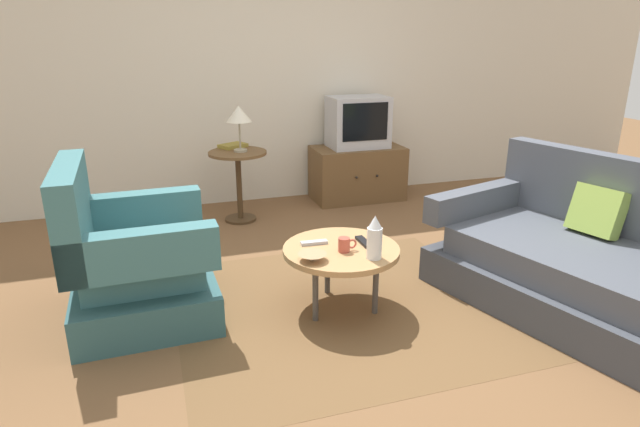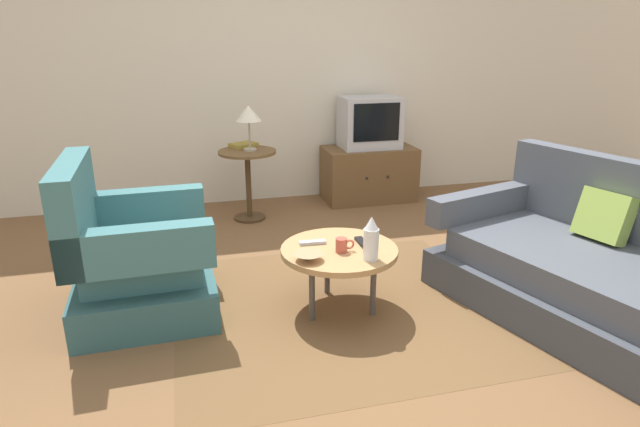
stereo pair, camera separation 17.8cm
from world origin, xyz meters
name	(u,v)px [view 1 (the left image)]	position (x,y,z in m)	size (l,w,h in m)	color
ground_plane	(358,301)	(0.00, 0.00, 0.00)	(16.00, 16.00, 0.00)	brown
back_wall	(269,64)	(0.00, 2.44, 1.35)	(9.00, 0.12, 2.70)	beige
area_rug	(340,307)	(-0.14, -0.05, 0.00)	(2.01, 1.87, 0.00)	brown
armchair	(132,265)	(-1.35, 0.24, 0.33)	(0.84, 0.90, 0.96)	#325C60
couch	(592,267)	(1.32, -0.54, 0.29)	(1.46, 2.02, 0.91)	#3E424B
coffee_table	(341,252)	(-0.14, -0.05, 0.37)	(0.71, 0.71, 0.41)	tan
side_table	(238,171)	(-0.45, 1.79, 0.46)	(0.52, 0.52, 0.64)	brown
tv_stand	(357,173)	(0.81, 2.09, 0.27)	(0.91, 0.52, 0.54)	brown
television	(358,122)	(0.81, 2.10, 0.79)	(0.58, 0.39, 0.50)	#B7B7BC
table_lamp	(239,115)	(-0.43, 1.78, 0.96)	(0.22, 0.22, 0.40)	#9E937A
vase	(375,238)	(-0.01, -0.25, 0.53)	(0.09, 0.09, 0.26)	white
mug	(345,245)	(-0.14, -0.11, 0.45)	(0.12, 0.07, 0.09)	#B74C3D
bowl	(312,257)	(-0.36, -0.18, 0.43)	(0.17, 0.17, 0.04)	tan
tv_remote_dark	(364,242)	(0.02, -0.03, 0.42)	(0.05, 0.18, 0.02)	black
tv_remote_silver	(314,243)	(-0.28, 0.05, 0.42)	(0.17, 0.05, 0.02)	#B2B2B7
book	(233,146)	(-0.46, 1.98, 0.66)	(0.28, 0.25, 0.03)	olive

